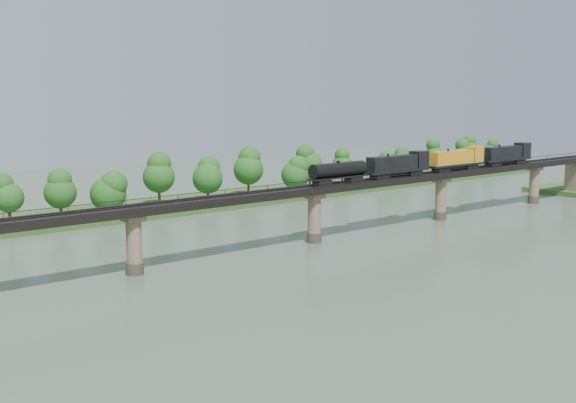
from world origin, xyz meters
TOP-DOWN VIEW (x-y plane):
  - ground at (0.00, 0.00)m, footprint 400.00×400.00m
  - far_bank at (0.00, 85.00)m, footprint 300.00×24.00m
  - bridge at (0.00, 30.00)m, footprint 236.00×30.00m
  - bridge_superstructure at (0.00, 30.00)m, footprint 220.00×4.90m
  - far_treeline at (-8.21, 80.52)m, footprint 289.06×17.54m
  - freight_train at (38.44, 30.00)m, footprint 76.40×2.98m

SIDE VIEW (x-z plane):
  - ground at x=0.00m, z-range 0.00..0.00m
  - far_bank at x=0.00m, z-range 0.00..1.60m
  - bridge at x=0.00m, z-range -0.29..11.21m
  - far_treeline at x=-8.21m, z-range 2.03..15.63m
  - bridge_superstructure at x=0.00m, z-range 11.42..12.17m
  - freight_train at x=38.44m, z-range 11.38..16.64m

